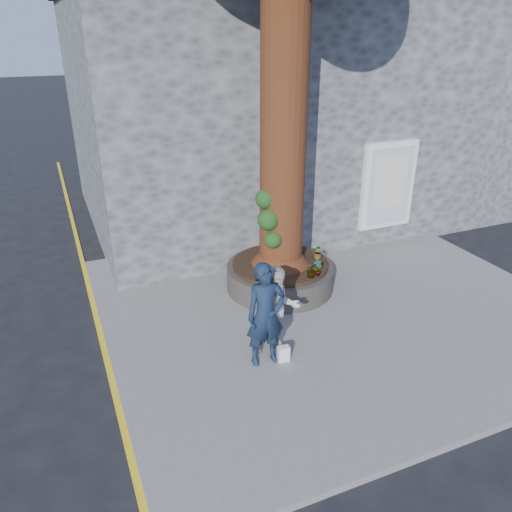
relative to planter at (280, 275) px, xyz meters
name	(u,v)px	position (x,y,z in m)	size (l,w,h in m)	color
ground	(287,350)	(-0.80, -2.00, -0.41)	(120.00, 120.00, 0.00)	black
pavement	(331,305)	(0.70, -1.00, -0.35)	(9.00, 8.00, 0.12)	slate
yellow_line	(106,358)	(-3.85, -1.00, -0.41)	(0.10, 30.00, 0.01)	yellow
stone_shop	(258,107)	(1.70, 5.20, 2.75)	(10.30, 8.30, 6.30)	#474A4B
neighbour_shop	(468,99)	(9.70, 5.20, 2.59)	(6.00, 8.00, 6.00)	#474A4B
planter	(280,275)	(0.00, 0.00, 0.00)	(2.30, 2.30, 0.60)	black
man	(266,315)	(-1.36, -2.29, 0.62)	(0.66, 0.44, 1.82)	#142239
woman	(278,310)	(-1.03, -2.07, 0.51)	(0.78, 0.61, 1.60)	beige
shopping_bag	(283,354)	(-1.07, -2.41, -0.15)	(0.20, 0.12, 0.28)	white
plant_a	(318,268)	(0.43, -0.85, 0.48)	(0.19, 0.13, 0.35)	gray
plant_b	(291,253)	(0.20, -0.10, 0.53)	(0.24, 0.23, 0.44)	gray
plant_c	(311,270)	(0.28, -0.85, 0.46)	(0.17, 0.17, 0.30)	gray
plant_d	(318,252)	(0.85, -0.13, 0.47)	(0.29, 0.25, 0.32)	gray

